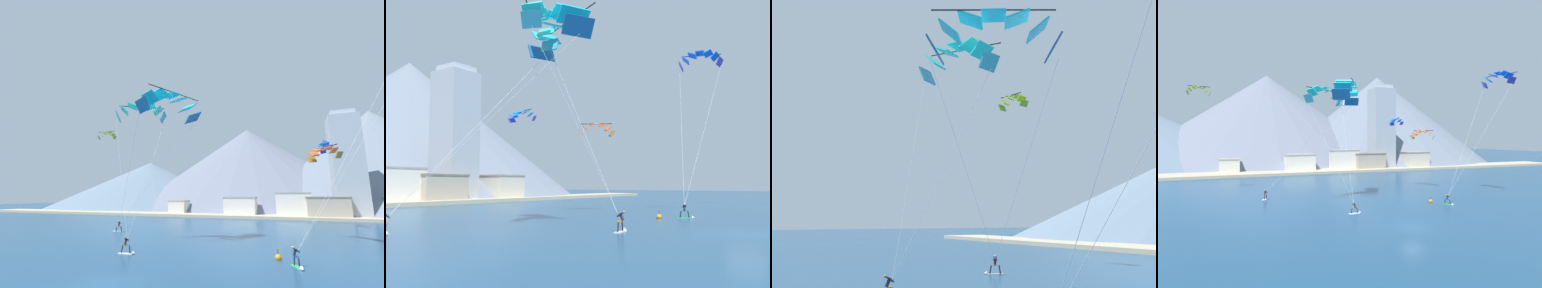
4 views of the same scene
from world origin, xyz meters
TOP-DOWN VIEW (x-y plane):
  - ground_plane at (0.00, 0.00)m, footprint 400.00×400.00m
  - kitesurfer_near_lead at (-14.22, 20.70)m, footprint 1.15×1.73m
  - kitesurfer_near_trail at (-3.66, 7.81)m, footprint 1.77×0.66m
  - kitesurfer_mid_center at (11.06, 8.03)m, footprint 1.06×1.76m
  - parafoil_kite_near_lead at (-2.71, 14.28)m, footprint 14.46×10.92m
  - parafoil_kite_near_trail at (-6.38, 13.46)m, footprint 6.40×7.78m
  - parafoil_kite_mid_center at (21.80, 9.54)m, footprint 12.30×5.64m
  - parafoil_kite_distant_high_outer at (17.24, 35.61)m, footprint 1.79×5.02m
  - parafoil_kite_distant_low_drift at (-24.56, 29.53)m, footprint 4.01×1.97m
  - parafoil_kite_distant_mid_solo at (15.25, 21.24)m, footprint 3.87×4.24m
  - race_marker_buoy at (9.57, 10.43)m, footprint 0.56×0.56m
  - shoreline_strip at (0.00, 56.10)m, footprint 180.00×10.00m
  - shore_building_harbour_front at (36.03, 57.35)m, footprint 8.08×6.35m
  - shore_building_promenade_mid at (-20.78, 60.35)m, footprint 5.36×5.16m
  - shore_building_quay_east at (-1.75, 58.75)m, footprint 8.68×6.08m
  - shore_building_quay_west at (11.81, 58.37)m, footprint 8.65×4.72m
  - shore_building_old_town at (19.54, 57.90)m, footprint 9.78×6.66m
  - highrise_tower at (25.22, 60.06)m, footprint 7.00×7.00m
  - mountain_peak_west_ridge at (-6.74, 114.01)m, footprint 113.42×113.42m
  - mountain_peak_central_summit at (42.74, 100.95)m, footprint 95.74×95.74m

SIDE VIEW (x-z plane):
  - ground_plane at x=0.00m, z-range 0.00..0.00m
  - race_marker_buoy at x=9.57m, z-range -0.35..0.67m
  - shoreline_strip at x=0.00m, z-range 0.00..0.70m
  - kitesurfer_mid_center at x=11.06m, z-range -0.38..1.24m
  - kitesurfer_near_trail at x=-3.66m, z-range -0.36..1.28m
  - kitesurfer_near_lead at x=-14.22m, z-range -0.37..1.36m
  - shore_building_promenade_mid at x=-20.78m, z-range 0.01..4.27m
  - shore_building_quay_east at x=-1.75m, z-range 0.01..5.29m
  - shore_building_old_town at x=19.54m, z-range 0.01..5.35m
  - shore_building_harbour_front at x=36.03m, z-range 0.01..5.49m
  - shore_building_quay_west at x=11.81m, z-range 0.01..6.40m
  - parafoil_kite_distant_mid_solo at x=15.25m, z-range 9.83..11.62m
  - highrise_tower at x=25.22m, z-range -0.21..26.88m
  - parafoil_kite_distant_high_outer at x=17.24m, z-range 13.09..14.97m
  - parafoil_kite_near_trail at x=-6.38m, z-range 8.18..24.09m
  - parafoil_kite_near_lead at x=-2.71m, z-range 8.56..25.47m
  - parafoil_kite_distant_low_drift at x=-24.56m, z-range 17.43..19.04m
  - mountain_peak_west_ridge at x=-6.74m, z-range 0.00..38.70m
  - mountain_peak_central_summit at x=42.74m, z-range 0.00..38.74m
  - parafoil_kite_mid_center at x=21.80m, z-range 9.85..29.23m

